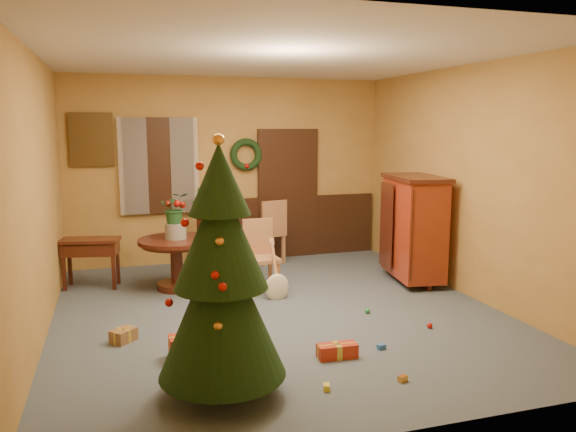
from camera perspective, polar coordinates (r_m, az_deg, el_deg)
name	(u,v)px	position (r m, az deg, el deg)	size (l,w,h in m)	color
room_envelope	(243,191)	(9.00, -4.55, 2.53)	(5.50, 5.50, 5.50)	#3B4455
dining_table	(176,254)	(7.56, -11.27, -3.79)	(0.99, 0.99, 0.68)	black
urn	(176,231)	(7.50, -11.34, -1.51)	(0.28, 0.28, 0.20)	slate
centerpiece_plant	(175,208)	(7.45, -11.42, 0.81)	(0.37, 0.32, 0.41)	#1E4C23
chair_near	(260,253)	(7.35, -2.84, -3.77)	(0.43, 0.43, 0.94)	#935E3B
chair_far	(271,229)	(8.80, -1.79, -1.37)	(0.54, 0.54, 1.01)	#935E3B
guitar	(277,271)	(7.01, -1.14, -5.56)	(0.31, 0.15, 0.73)	beige
plant_stand	(201,235)	(8.43, -8.88, -1.88)	(0.34, 0.34, 0.89)	black
stand_plant	(200,199)	(8.35, -8.97, 1.70)	(0.22, 0.17, 0.39)	#19471E
christmas_tree	(221,276)	(4.42, -6.82, -6.07)	(1.01, 1.01, 2.09)	#382111
writing_desk	(91,251)	(7.93, -19.43, -3.35)	(0.81, 0.52, 0.67)	black
sideboard	(414,226)	(7.90, 12.67, -0.96)	(0.77, 1.23, 1.48)	#521F09
gift_a	(222,341)	(5.63, -6.76, -12.49)	(0.34, 0.30, 0.15)	brown
gift_b	(181,348)	(5.45, -10.80, -12.99)	(0.22, 0.22, 0.22)	#A82A16
gift_c	(124,335)	(6.00, -16.37, -11.55)	(0.29, 0.29, 0.13)	brown
gift_d	(337,351)	(5.42, 5.02, -13.48)	(0.38, 0.17, 0.13)	#A82A16
toy_a	(381,347)	(5.67, 9.47, -12.98)	(0.08, 0.05, 0.05)	#295EB5
toy_b	(368,311)	(6.65, 8.08, -9.52)	(0.06, 0.06, 0.06)	#258840
toy_c	(326,387)	(4.83, 3.93, -16.94)	(0.08, 0.05, 0.05)	gold
toy_d	(430,326)	(6.31, 14.20, -10.75)	(0.06, 0.06, 0.06)	#AD120B
toy_e	(403,379)	(5.05, 11.58, -15.87)	(0.08, 0.05, 0.05)	gold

